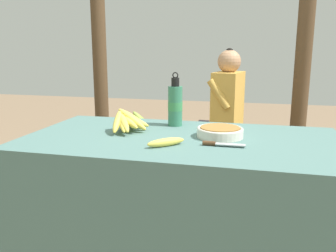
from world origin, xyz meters
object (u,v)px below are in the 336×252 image
(seated_vendor, at_px, (222,106))
(support_post_near, at_px, (99,36))
(banana_bunch_ripe, at_px, (127,120))
(banana_bunch_green, at_px, (137,118))
(loose_banana_front, at_px, (166,142))
(knife, at_px, (217,144))
(water_bottle, at_px, (175,105))
(support_post_far, at_px, (305,34))
(wooden_bench, at_px, (187,135))
(serving_bowl, at_px, (220,131))

(seated_vendor, distance_m, support_post_near, 1.44)
(banana_bunch_ripe, xyz_separation_m, banana_bunch_green, (-0.41, 1.35, -0.27))
(loose_banana_front, relative_size, knife, 0.85)
(water_bottle, xyz_separation_m, seated_vendor, (0.15, 1.14, -0.18))
(banana_bunch_ripe, bearing_deg, loose_banana_front, -41.87)
(banana_bunch_ripe, distance_m, support_post_near, 1.97)
(knife, height_order, support_post_far, support_post_far)
(knife, bearing_deg, support_post_near, 125.64)
(water_bottle, height_order, knife, water_bottle)
(wooden_bench, bearing_deg, banana_bunch_green, 179.60)
(banana_bunch_ripe, bearing_deg, seated_vendor, 74.94)
(wooden_bench, bearing_deg, support_post_near, 160.85)
(banana_bunch_ripe, relative_size, serving_bowl, 1.39)
(seated_vendor, bearing_deg, knife, 105.32)
(seated_vendor, distance_m, banana_bunch_green, 0.78)
(support_post_near, bearing_deg, banana_bunch_ripe, -61.73)
(banana_bunch_ripe, bearing_deg, wooden_bench, 87.70)
(support_post_near, height_order, support_post_far, same)
(loose_banana_front, height_order, wooden_bench, loose_banana_front)
(loose_banana_front, bearing_deg, banana_bunch_green, 112.97)
(banana_bunch_ripe, xyz_separation_m, wooden_bench, (0.05, 1.35, -0.40))
(knife, bearing_deg, seated_vendor, 93.53)
(serving_bowl, relative_size, wooden_bench, 0.12)
(water_bottle, distance_m, knife, 0.46)
(serving_bowl, bearing_deg, knife, -88.24)
(water_bottle, bearing_deg, wooden_bench, 97.43)
(water_bottle, relative_size, loose_banana_front, 1.85)
(water_bottle, bearing_deg, loose_banana_front, -82.70)
(loose_banana_front, xyz_separation_m, support_post_far, (0.75, 1.91, 0.51))
(wooden_bench, xyz_separation_m, banana_bunch_green, (-0.47, 0.00, 0.13))
(wooden_bench, height_order, support_post_far, support_post_far)
(banana_bunch_ripe, distance_m, knife, 0.51)
(serving_bowl, height_order, banana_bunch_green, serving_bowl)
(water_bottle, height_order, wooden_bench, water_bottle)
(knife, bearing_deg, banana_bunch_green, 119.16)
(seated_vendor, bearing_deg, banana_bunch_green, 8.91)
(serving_bowl, xyz_separation_m, support_post_far, (0.54, 1.70, 0.50))
(water_bottle, bearing_deg, support_post_near, 126.54)
(knife, bearing_deg, support_post_far, 72.92)
(banana_bunch_ripe, height_order, support_post_near, support_post_near)
(water_bottle, height_order, banana_bunch_green, water_bottle)
(support_post_near, xyz_separation_m, support_post_far, (1.92, 0.00, 0.00))
(serving_bowl, relative_size, banana_bunch_green, 0.86)
(knife, height_order, banana_bunch_green, knife)
(serving_bowl, relative_size, support_post_far, 0.09)
(banana_bunch_ripe, relative_size, loose_banana_front, 1.94)
(seated_vendor, xyz_separation_m, banana_bunch_green, (-0.77, 0.03, -0.15))
(seated_vendor, bearing_deg, loose_banana_front, 97.32)
(support_post_far, bearing_deg, serving_bowl, -107.78)
(seated_vendor, height_order, banana_bunch_green, seated_vendor)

